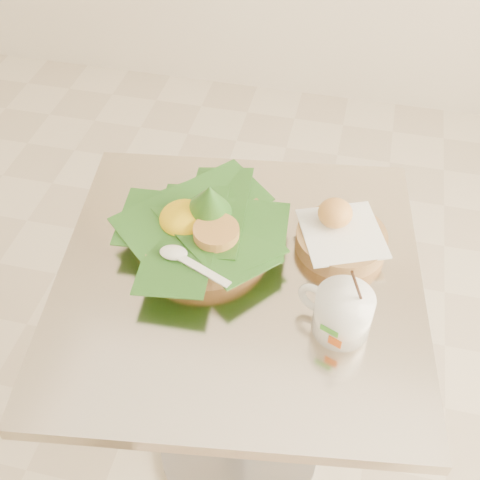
% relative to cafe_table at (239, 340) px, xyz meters
% --- Properties ---
extents(floor, '(3.60, 3.60, 0.00)m').
position_rel_cafe_table_xyz_m(floor, '(-0.11, 0.02, -0.53)').
color(floor, beige).
rests_on(floor, ground).
extents(cafe_table, '(0.79, 0.79, 0.75)m').
position_rel_cafe_table_xyz_m(cafe_table, '(0.00, 0.00, 0.00)').
color(cafe_table, gray).
rests_on(cafe_table, floor).
extents(rice_basket, '(0.33, 0.33, 0.17)m').
position_rel_cafe_table_xyz_m(rice_basket, '(-0.09, 0.07, 0.27)').
color(rice_basket, '#A47E46').
rests_on(rice_basket, cafe_table).
extents(bread_basket, '(0.20, 0.20, 0.09)m').
position_rel_cafe_table_xyz_m(bread_basket, '(0.18, 0.12, 0.25)').
color(bread_basket, '#A47E46').
rests_on(bread_basket, cafe_table).
extents(coffee_mug, '(0.14, 0.11, 0.17)m').
position_rel_cafe_table_xyz_m(coffee_mug, '(0.20, -0.08, 0.27)').
color(coffee_mug, white).
rests_on(coffee_mug, cafe_table).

